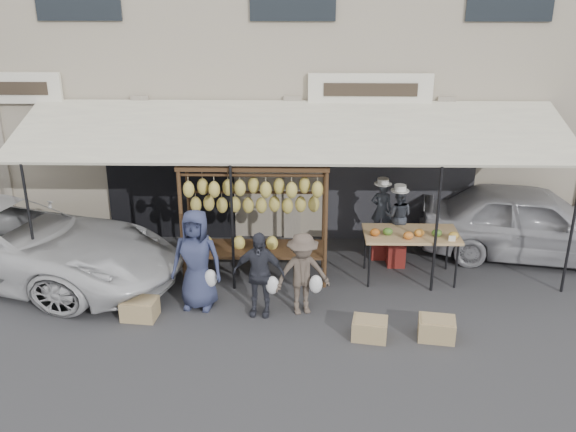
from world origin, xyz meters
name	(u,v)px	position (x,y,z in m)	size (l,w,h in m)	color
ground_plane	(289,322)	(0.00, 0.00, 0.00)	(90.00, 90.00, 0.00)	#2D2D30
shophouse	(294,43)	(0.00, 6.50, 3.65)	(24.00, 6.15, 7.30)	gray
awning	(292,132)	(0.01, 2.28, 2.57)	(10.00, 2.35, 2.92)	beige
banana_rack	(254,198)	(-0.64, 1.58, 1.57)	(2.60, 0.90, 2.24)	#351F13
produce_table	(412,235)	(2.17, 1.59, 0.87)	(1.70, 0.90, 1.04)	tan
vendor_left	(381,209)	(1.73, 2.51, 1.01)	(0.40, 0.26, 1.10)	#31363E
vendor_right	(398,216)	(2.00, 2.16, 1.01)	(0.52, 0.41, 1.08)	#323640
customer_left	(197,260)	(-1.53, 0.52, 0.87)	(0.85, 0.55, 1.73)	#2E3554
customer_mid	(259,274)	(-0.50, 0.29, 0.73)	(0.85, 0.35, 1.45)	#2E2F39
customer_right	(302,274)	(0.21, 0.34, 0.71)	(0.91, 0.52, 1.41)	brown
stool_left	(379,246)	(1.73, 2.51, 0.23)	(0.33, 0.33, 0.46)	maroon
stool_right	(396,254)	(2.00, 2.16, 0.23)	(0.33, 0.33, 0.47)	maroon
crate_near_a	(370,329)	(1.26, -0.42, 0.16)	(0.53, 0.40, 0.32)	tan
crate_near_b	(437,329)	(2.29, -0.41, 0.17)	(0.55, 0.42, 0.33)	tan
crate_far	(140,309)	(-2.44, 0.10, 0.17)	(0.55, 0.42, 0.33)	tan
sedan	(531,222)	(4.66, 2.63, 0.72)	(1.70, 4.24, 1.44)	#A7A7AC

